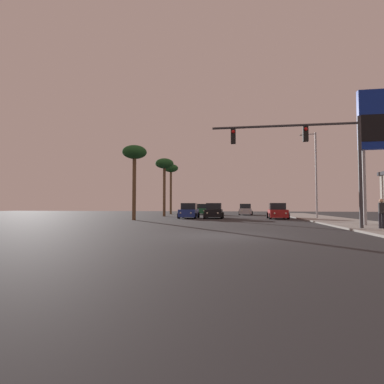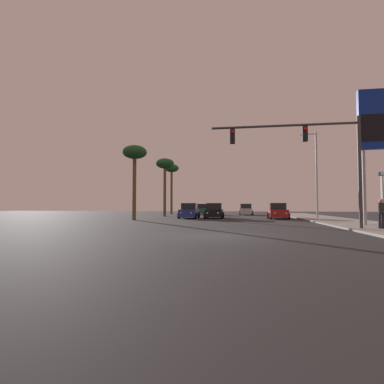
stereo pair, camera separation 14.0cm
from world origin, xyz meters
name	(u,v)px [view 2 (the right image)]	position (x,y,z in m)	size (l,w,h in m)	color
ground_plane	(220,236)	(0.00, 0.00, 0.00)	(120.00, 120.00, 0.00)	#28282B
sidewalk_right	(356,224)	(9.50, 10.00, 0.06)	(5.00, 60.00, 0.12)	gray
car_red	(278,212)	(4.95, 19.08, 0.76)	(2.04, 4.34, 1.68)	maroon
car_black	(214,211)	(-1.85, 19.14, 0.76)	(2.04, 4.33, 1.68)	black
car_blue	(189,211)	(-4.65, 19.05, 0.76)	(2.04, 4.34, 1.68)	navy
car_green	(202,210)	(-4.87, 33.03, 0.76)	(2.04, 4.33, 1.68)	#195933
car_silver	(246,210)	(1.90, 32.12, 0.76)	(2.04, 4.34, 1.68)	#B7B7BC
traffic_light_mast	(313,148)	(5.21, 4.43, 4.79)	(8.64, 0.36, 6.50)	#38383D
street_lamp	(315,170)	(8.79, 18.83, 5.12)	(1.74, 0.24, 9.00)	#99999E
gas_station_sign	(374,127)	(9.75, 7.21, 6.62)	(2.00, 0.42, 9.00)	#99999E
pedestrian_on_sidewalk	(381,212)	(8.79, 4.32, 1.03)	(0.34, 0.32, 1.67)	#23232D
palm_tree_near	(135,156)	(-9.27, 14.00, 6.33)	(2.40, 2.40, 7.33)	brown
palm_tree_mid	(165,166)	(-8.73, 24.00, 6.57)	(2.40, 2.40, 7.59)	brown
palm_tree_far	(172,171)	(-10.12, 34.00, 7.15)	(2.40, 2.40, 8.25)	brown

